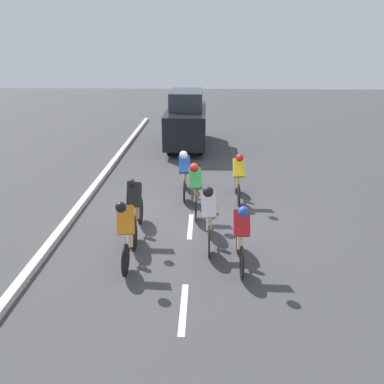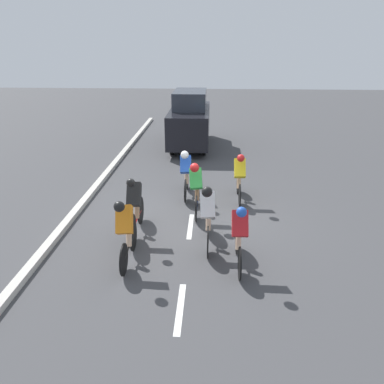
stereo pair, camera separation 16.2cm
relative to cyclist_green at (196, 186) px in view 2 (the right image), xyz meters
name	(u,v)px [view 2 (the right image)]	position (x,y,z in m)	size (l,w,h in m)	color
ground_plane	(191,219)	(0.11, 0.33, -0.81)	(60.00, 60.00, 0.00)	#424244
lane_stripe_near	(180,308)	(0.11, 3.94, -0.81)	(0.12, 1.40, 0.01)	white
lane_stripe_mid	(190,226)	(0.11, 0.74, -0.81)	(0.12, 1.40, 0.01)	white
lane_stripe_far	(196,183)	(0.11, -2.46, -0.81)	(0.12, 1.40, 0.01)	white
curb	(68,221)	(3.31, 0.74, -0.74)	(0.20, 27.93, 0.14)	beige
cyclist_green	(196,186)	(0.00, 0.00, 0.00)	(0.38, 1.69, 1.54)	black
cyclist_orange	(126,229)	(1.35, 2.54, -0.01)	(0.37, 1.64, 1.54)	black
cyclist_yellow	(239,176)	(-1.22, -1.02, -0.03)	(0.33, 1.62, 1.50)	black
cyclist_red	(239,234)	(-0.99, 2.54, -0.05)	(0.32, 1.66, 1.48)	black
cyclist_blue	(186,172)	(0.36, -1.27, -0.02)	(0.35, 1.71, 1.50)	black
cyclist_white	(208,214)	(-0.34, 1.75, 0.02)	(0.36, 1.71, 1.58)	black
cyclist_black	(135,205)	(1.41, 1.22, -0.03)	(0.34, 1.76, 1.54)	black
support_car	(190,120)	(0.60, -7.27, 0.38)	(1.70, 4.50, 2.43)	black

